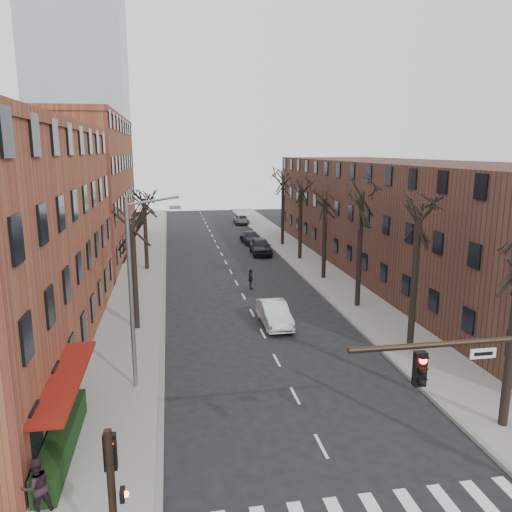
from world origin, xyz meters
name	(u,v)px	position (x,y,z in m)	size (l,w,h in m)	color
sidewalk_left	(143,267)	(-8.00, 35.00, 0.07)	(4.00, 90.00, 0.15)	gray
sidewalk_right	(306,261)	(8.00, 35.00, 0.07)	(4.00, 90.00, 0.15)	gray
building_left_far	(68,188)	(-16.00, 44.00, 7.00)	(12.00, 28.00, 14.00)	brown
building_right	(407,217)	(16.00, 30.00, 5.00)	(12.00, 50.00, 10.00)	#472B21
office_tower	(77,50)	(-22.00, 95.00, 30.00)	(18.00, 18.00, 60.00)	#B2B7BF
awning_left	(71,441)	(-9.40, 6.00, 0.00)	(1.20, 7.00, 0.15)	maroon
hedge	(62,440)	(-9.50, 5.00, 0.65)	(0.80, 6.00, 1.00)	black
tree_right_a	(502,427)	(7.60, 4.00, 0.00)	(5.20, 5.20, 10.00)	black
tree_right_b	(409,351)	(7.60, 12.00, 0.00)	(5.20, 5.20, 10.80)	black
tree_right_c	(357,307)	(7.60, 20.00, 0.00)	(5.20, 5.20, 11.60)	black
tree_right_d	(323,279)	(7.60, 28.00, 0.00)	(5.20, 5.20, 10.00)	black
tree_right_e	(300,259)	(7.60, 36.00, 0.00)	(5.20, 5.20, 10.80)	black
tree_right_f	(282,245)	(7.60, 44.00, 0.00)	(5.20, 5.20, 11.60)	black
tree_left_a	(137,330)	(-7.60, 18.00, 0.00)	(5.20, 5.20, 9.50)	black
tree_left_b	(147,270)	(-7.60, 34.00, 0.00)	(5.20, 5.20, 9.50)	black
signal_pole_left	(113,494)	(-6.99, -0.95, 2.61)	(0.47, 0.44, 4.40)	black
streetlight	(134,285)	(-7.03, 10.00, 5.01)	(2.45, 0.22, 9.03)	slate
silver_sedan	(274,314)	(1.00, 17.37, 0.75)	(1.59, 4.57, 1.51)	silver
parked_car_near	(261,246)	(4.15, 39.34, 0.86)	(2.04, 5.06, 1.72)	black
parked_car_mid	(251,238)	(4.15, 45.69, 0.71)	(1.99, 4.90, 1.42)	black
parked_car_far	(241,220)	(5.30, 61.71, 0.64)	(2.11, 4.57, 1.27)	#595B61
pedestrian_b	(37,486)	(-9.60, 1.92, 1.05)	(0.88, 0.68, 1.80)	black
pedestrian_crossing	(251,279)	(0.86, 25.86, 0.83)	(0.98, 0.41, 1.67)	black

